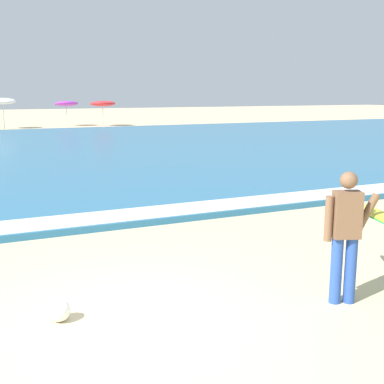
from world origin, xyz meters
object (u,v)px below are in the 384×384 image
object	(u,v)px
beach_umbrella_4	(3,101)
beach_umbrella_5	(66,104)
beach_umbrella_6	(103,104)
beach_ball	(59,311)
surfer_with_board	(365,226)

from	to	relation	value
beach_umbrella_4	beach_umbrella_5	world-z (taller)	beach_umbrella_4
beach_umbrella_6	beach_ball	xyz separation A→B (m)	(-9.61, -34.40, -1.66)
surfer_with_board	beach_umbrella_5	world-z (taller)	beach_umbrella_5
beach_umbrella_4	beach_umbrella_6	bearing A→B (deg)	-1.05
beach_umbrella_4	beach_ball	distance (m)	34.66
surfer_with_board	beach_umbrella_6	xyz separation A→B (m)	(5.95, 35.47, 0.77)
beach_umbrella_4	surfer_with_board	bearing A→B (deg)	-87.44
surfer_with_board	beach_umbrella_6	world-z (taller)	beach_umbrella_6
beach_umbrella_4	beach_umbrella_6	xyz separation A→B (m)	(7.54, -0.14, -0.25)
surfer_with_board	beach_umbrella_5	xyz separation A→B (m)	(3.31, 36.76, 0.77)
beach_ball	beach_umbrella_4	bearing A→B (deg)	86.56
beach_umbrella_6	beach_ball	size ratio (longest dim) A/B	7.66
beach_umbrella_4	beach_ball	size ratio (longest dim) A/B	8.71
beach_umbrella_4	beach_umbrella_6	distance (m)	7.54
beach_umbrella_5	beach_umbrella_4	bearing A→B (deg)	-166.77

